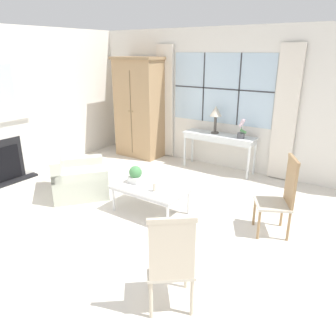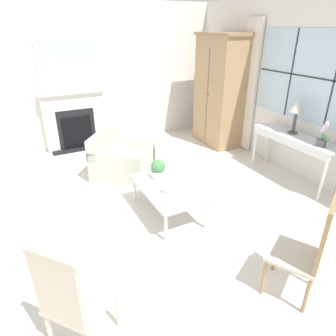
{
  "view_description": "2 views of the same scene",
  "coord_description": "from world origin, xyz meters",
  "px_view_note": "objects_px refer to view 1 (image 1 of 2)",
  "views": [
    {
      "loc": [
        2.92,
        -3.17,
        2.36
      ],
      "look_at": [
        0.25,
        0.74,
        0.65
      ],
      "focal_mm": 35.0,
      "sensor_mm": 36.0,
      "label": 1
    },
    {
      "loc": [
        3.23,
        -1.14,
        2.36
      ],
      "look_at": [
        0.27,
        0.37,
        0.76
      ],
      "focal_mm": 32.0,
      "sensor_mm": 36.0,
      "label": 2
    }
  ],
  "objects_px": {
    "side_chair_wooden": "(282,193)",
    "pillar_candle": "(155,187)",
    "armoire": "(139,108)",
    "potted_plant_small": "(136,175)",
    "armchair_upholstered": "(78,179)",
    "accent_chair_wooden": "(171,260)",
    "table_lamp": "(216,113)",
    "console_table": "(219,139)",
    "potted_orchid": "(241,131)",
    "coffee_table": "(150,189)"
  },
  "relations": [
    {
      "from": "pillar_candle",
      "to": "armchair_upholstered",
      "type": "bearing_deg",
      "value": -179.43
    },
    {
      "from": "console_table",
      "to": "table_lamp",
      "type": "height_order",
      "value": "table_lamp"
    },
    {
      "from": "armchair_upholstered",
      "to": "accent_chair_wooden",
      "type": "relative_size",
      "value": 1.27
    },
    {
      "from": "coffee_table",
      "to": "armoire",
      "type": "bearing_deg",
      "value": 131.85
    },
    {
      "from": "potted_orchid",
      "to": "console_table",
      "type": "bearing_deg",
      "value": 174.81
    },
    {
      "from": "accent_chair_wooden",
      "to": "pillar_candle",
      "type": "bearing_deg",
      "value": 131.18
    },
    {
      "from": "potted_orchid",
      "to": "potted_plant_small",
      "type": "distance_m",
      "value": 2.42
    },
    {
      "from": "armoire",
      "to": "coffee_table",
      "type": "height_order",
      "value": "armoire"
    },
    {
      "from": "armoire",
      "to": "potted_plant_small",
      "type": "bearing_deg",
      "value": -52.47
    },
    {
      "from": "console_table",
      "to": "armchair_upholstered",
      "type": "relative_size",
      "value": 1.14
    },
    {
      "from": "armoire",
      "to": "accent_chair_wooden",
      "type": "xyz_separation_m",
      "value": [
        3.37,
        -3.73,
        -0.55
      ]
    },
    {
      "from": "console_table",
      "to": "potted_orchid",
      "type": "distance_m",
      "value": 0.54
    },
    {
      "from": "console_table",
      "to": "pillar_candle",
      "type": "relative_size",
      "value": 10.43
    },
    {
      "from": "armchair_upholstered",
      "to": "accent_chair_wooden",
      "type": "height_order",
      "value": "accent_chair_wooden"
    },
    {
      "from": "table_lamp",
      "to": "potted_plant_small",
      "type": "bearing_deg",
      "value": -93.74
    },
    {
      "from": "side_chair_wooden",
      "to": "table_lamp",
      "type": "bearing_deg",
      "value": 136.14
    },
    {
      "from": "table_lamp",
      "to": "armchair_upholstered",
      "type": "distance_m",
      "value": 2.98
    },
    {
      "from": "console_table",
      "to": "potted_plant_small",
      "type": "xyz_separation_m",
      "value": [
        -0.28,
        -2.31,
        -0.11
      ]
    },
    {
      "from": "armoire",
      "to": "console_table",
      "type": "distance_m",
      "value": 2.04
    },
    {
      "from": "potted_orchid",
      "to": "armchair_upholstered",
      "type": "distance_m",
      "value": 3.17
    },
    {
      "from": "console_table",
      "to": "coffee_table",
      "type": "relative_size",
      "value": 1.35
    },
    {
      "from": "armchair_upholstered",
      "to": "coffee_table",
      "type": "height_order",
      "value": "armchair_upholstered"
    },
    {
      "from": "side_chair_wooden",
      "to": "potted_plant_small",
      "type": "distance_m",
      "value": 2.14
    },
    {
      "from": "table_lamp",
      "to": "pillar_candle",
      "type": "relative_size",
      "value": 3.86
    },
    {
      "from": "side_chair_wooden",
      "to": "accent_chair_wooden",
      "type": "relative_size",
      "value": 1.04
    },
    {
      "from": "armoire",
      "to": "console_table",
      "type": "relative_size",
      "value": 1.48
    },
    {
      "from": "potted_plant_small",
      "to": "table_lamp",
      "type": "bearing_deg",
      "value": 86.26
    },
    {
      "from": "potted_orchid",
      "to": "accent_chair_wooden",
      "type": "bearing_deg",
      "value": -76.51
    },
    {
      "from": "potted_orchid",
      "to": "accent_chair_wooden",
      "type": "distance_m",
      "value": 3.89
    },
    {
      "from": "armchair_upholstered",
      "to": "pillar_candle",
      "type": "bearing_deg",
      "value": 0.57
    },
    {
      "from": "table_lamp",
      "to": "potted_plant_small",
      "type": "height_order",
      "value": "table_lamp"
    },
    {
      "from": "armchair_upholstered",
      "to": "potted_plant_small",
      "type": "bearing_deg",
      "value": 5.78
    },
    {
      "from": "console_table",
      "to": "armchair_upholstered",
      "type": "height_order",
      "value": "console_table"
    },
    {
      "from": "table_lamp",
      "to": "pillar_candle",
      "type": "distance_m",
      "value": 2.57
    },
    {
      "from": "side_chair_wooden",
      "to": "armoire",
      "type": "bearing_deg",
      "value": 155.59
    },
    {
      "from": "side_chair_wooden",
      "to": "pillar_candle",
      "type": "bearing_deg",
      "value": -159.5
    },
    {
      "from": "armchair_upholstered",
      "to": "armoire",
      "type": "bearing_deg",
      "value": 102.01
    },
    {
      "from": "armoire",
      "to": "accent_chair_wooden",
      "type": "bearing_deg",
      "value": -47.86
    },
    {
      "from": "potted_plant_small",
      "to": "accent_chair_wooden",
      "type": "bearing_deg",
      "value": -42.08
    },
    {
      "from": "accent_chair_wooden",
      "to": "potted_plant_small",
      "type": "relative_size",
      "value": 3.89
    },
    {
      "from": "table_lamp",
      "to": "potted_orchid",
      "type": "height_order",
      "value": "table_lamp"
    },
    {
      "from": "side_chair_wooden",
      "to": "accent_chair_wooden",
      "type": "distance_m",
      "value": 2.05
    },
    {
      "from": "armoire",
      "to": "armchair_upholstered",
      "type": "height_order",
      "value": "armoire"
    },
    {
      "from": "armchair_upholstered",
      "to": "potted_orchid",
      "type": "bearing_deg",
      "value": 50.61
    },
    {
      "from": "armoire",
      "to": "pillar_candle",
      "type": "height_order",
      "value": "armoire"
    },
    {
      "from": "accent_chair_wooden",
      "to": "coffee_table",
      "type": "relative_size",
      "value": 0.94
    },
    {
      "from": "console_table",
      "to": "table_lamp",
      "type": "bearing_deg",
      "value": 160.99
    },
    {
      "from": "armchair_upholstered",
      "to": "pillar_candle",
      "type": "height_order",
      "value": "armchair_upholstered"
    },
    {
      "from": "table_lamp",
      "to": "potted_plant_small",
      "type": "xyz_separation_m",
      "value": [
        -0.15,
        -2.36,
        -0.61
      ]
    },
    {
      "from": "potted_orchid",
      "to": "side_chair_wooden",
      "type": "distance_m",
      "value": 2.23
    }
  ]
}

